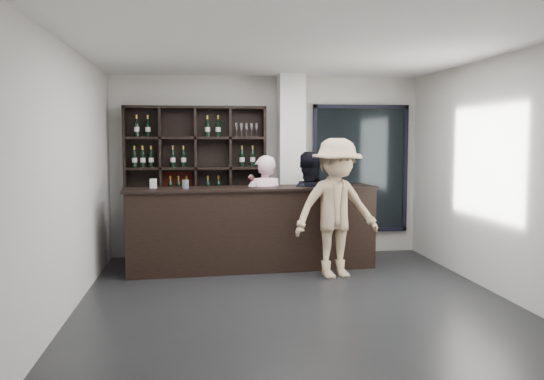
{
  "coord_description": "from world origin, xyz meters",
  "views": [
    {
      "loc": [
        -1.11,
        -6.55,
        1.9
      ],
      "look_at": [
        -0.13,
        1.1,
        1.21
      ],
      "focal_mm": 38.0,
      "sensor_mm": 36.0,
      "label": 1
    }
  ],
  "objects": [
    {
      "name": "spit_cup",
      "position": [
        -1.29,
        1.54,
        1.26
      ],
      "size": [
        0.12,
        0.12,
        0.12
      ],
      "primitive_type": "cylinder",
      "rotation": [
        0.0,
        0.0,
        0.34
      ],
      "color": "#99ABB9",
      "rests_on": "tasting_counter"
    },
    {
      "name": "wine_glass",
      "position": [
        -0.36,
        1.65,
        1.3
      ],
      "size": [
        0.11,
        0.11,
        0.21
      ],
      "primitive_type": null,
      "rotation": [
        0.0,
        0.0,
        0.37
      ],
      "color": "white",
      "rests_on": "tasting_counter"
    },
    {
      "name": "structural_column",
      "position": [
        0.35,
        2.47,
        1.45
      ],
      "size": [
        0.4,
        0.4,
        2.9
      ],
      "primitive_type": "cube",
      "color": "silver",
      "rests_on": "floor"
    },
    {
      "name": "taster_pink",
      "position": [
        -0.15,
        1.85,
        0.83
      ],
      "size": [
        0.65,
        0.48,
        1.65
      ],
      "primitive_type": "imported",
      "rotation": [
        0.0,
        0.0,
        3.29
      ],
      "color": "#FBC5D6",
      "rests_on": "floor"
    },
    {
      "name": "customer",
      "position": [
        0.75,
        1.05,
        0.95
      ],
      "size": [
        1.35,
        0.96,
        1.9
      ],
      "primitive_type": "imported",
      "rotation": [
        0.0,
        0.0,
        0.22
      ],
      "color": "#9B8462",
      "rests_on": "floor"
    },
    {
      "name": "floor",
      "position": [
        0.0,
        0.0,
        -0.01
      ],
      "size": [
        5.0,
        5.5,
        0.01
      ],
      "primitive_type": "cube",
      "color": "black",
      "rests_on": "ground"
    },
    {
      "name": "taster_black",
      "position": [
        0.5,
        1.85,
        0.85
      ],
      "size": [
        0.91,
        0.75,
        1.7
      ],
      "primitive_type": "imported",
      "rotation": [
        0.0,
        0.0,
        3.01
      ],
      "color": "black",
      "rests_on": "floor"
    },
    {
      "name": "glass_panel",
      "position": [
        1.55,
        2.69,
        1.4
      ],
      "size": [
        1.6,
        0.08,
        2.1
      ],
      "color": "black",
      "rests_on": "floor"
    },
    {
      "name": "napkin_stack",
      "position": [
        0.68,
        1.67,
        1.21
      ],
      "size": [
        0.14,
        0.14,
        0.02
      ],
      "primitive_type": "cube",
      "rotation": [
        0.0,
        0.0,
        0.07
      ],
      "color": "white",
      "rests_on": "tasting_counter"
    },
    {
      "name": "wine_shelf",
      "position": [
        -1.15,
        2.57,
        1.2
      ],
      "size": [
        2.2,
        0.35,
        2.4
      ],
      "primitive_type": null,
      "color": "black",
      "rests_on": "floor"
    },
    {
      "name": "card_stand",
      "position": [
        -1.74,
        1.66,
        1.27
      ],
      "size": [
        0.1,
        0.06,
        0.13
      ],
      "primitive_type": "cube",
      "rotation": [
        0.0,
        0.0,
        -0.21
      ],
      "color": "white",
      "rests_on": "tasting_counter"
    },
    {
      "name": "tasting_counter",
      "position": [
        -0.35,
        1.67,
        0.6
      ],
      "size": [
        3.63,
        0.75,
        1.2
      ],
      "rotation": [
        0.0,
        0.0,
        0.08
      ],
      "color": "black",
      "rests_on": "floor"
    }
  ]
}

